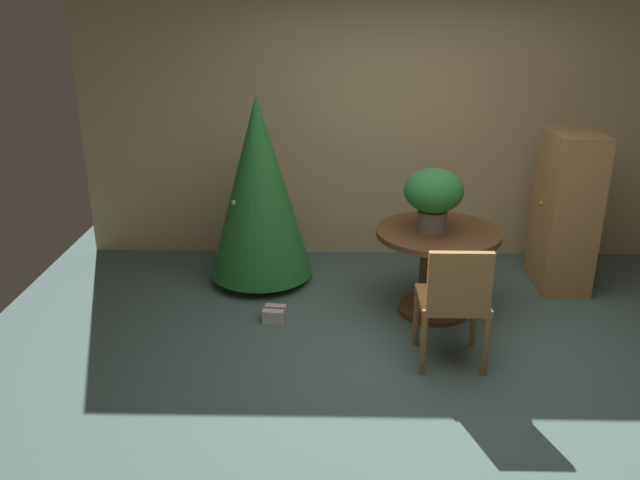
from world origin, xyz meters
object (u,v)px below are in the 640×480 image
at_px(wooden_chair_near, 455,298).
at_px(wooden_cabinet, 566,211).
at_px(gift_box_cream, 274,314).
at_px(flower_vase, 434,194).
at_px(round_dining_table, 436,260).
at_px(holiday_tree, 259,188).

relative_size(wooden_chair_near, wooden_cabinet, 0.65).
bearing_deg(wooden_chair_near, gift_box_cream, 153.96).
height_order(flower_vase, gift_box_cream, flower_vase).
bearing_deg(flower_vase, gift_box_cream, -172.60).
bearing_deg(round_dining_table, flower_vase, -153.55).
distance_m(round_dining_table, holiday_tree, 1.64).
distance_m(flower_vase, gift_box_cream, 1.56).
xyz_separation_m(flower_vase, holiday_tree, (-1.41, 0.62, -0.14)).
distance_m(round_dining_table, wooden_cabinet, 1.33).
bearing_deg(gift_box_cream, wooden_cabinet, 16.90).
height_order(flower_vase, holiday_tree, holiday_tree).
relative_size(round_dining_table, gift_box_cream, 5.32).
xyz_separation_m(round_dining_table, gift_box_cream, (-1.29, -0.19, -0.40)).
xyz_separation_m(wooden_chair_near, gift_box_cream, (-1.29, 0.63, -0.46)).
relative_size(holiday_tree, wooden_cabinet, 1.21).
bearing_deg(wooden_chair_near, holiday_tree, 136.21).
bearing_deg(wooden_chair_near, wooden_cabinet, 49.44).
xyz_separation_m(wooden_chair_near, holiday_tree, (-1.47, 1.41, 0.36)).
distance_m(round_dining_table, gift_box_cream, 1.36).
bearing_deg(wooden_chair_near, flower_vase, 94.36).
distance_m(holiday_tree, wooden_cabinet, 2.65).
bearing_deg(flower_vase, round_dining_table, 26.45).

